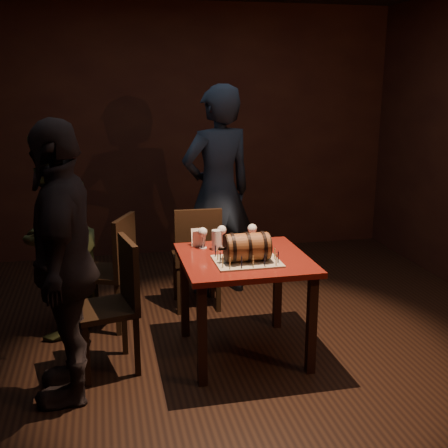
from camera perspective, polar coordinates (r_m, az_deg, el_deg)
The scene contains 16 objects.
room_shell at distance 3.98m, azimuth -0.04°, elevation 6.10°, with size 5.04×5.04×2.80m.
pub_table at distance 4.05m, azimuth 2.06°, elevation -4.84°, with size 0.90×0.90×0.75m.
cake_board at distance 3.90m, azimuth 2.34°, elevation -3.80°, with size 0.45×0.35×0.01m, color #A79D86.
barrel_cake at distance 3.87m, azimuth 2.35°, elevation -2.35°, with size 0.36×0.21×0.21m.
birthday_candles at distance 3.89m, azimuth 2.35°, elevation -3.15°, with size 0.40×0.30×0.09m.
wine_glass_left at distance 4.18m, azimuth -2.18°, elevation -0.94°, with size 0.07×0.07×0.16m.
wine_glass_mid at distance 4.24m, azimuth -0.23°, elevation -0.72°, with size 0.07×0.07×0.16m.
wine_glass_right at distance 4.29m, azimuth 2.89°, elevation -0.56°, with size 0.07×0.07×0.16m.
pint_of_ale at distance 4.16m, azimuth -0.76°, elevation -1.67°, with size 0.07×0.07×0.15m.
menu_card at distance 4.25m, azimuth -2.61°, elevation -1.45°, with size 0.10×0.05×0.13m, color white, non-canonical shape.
chair_back at distance 4.87m, azimuth -2.74°, elevation -2.93°, with size 0.42×0.42×0.93m.
chair_left_rear at distance 4.63m, azimuth -11.13°, elevation -4.14°, with size 0.53×0.53×0.93m.
chair_left_front at distance 3.97m, azimuth -10.93°, elevation -7.37°, with size 0.47×0.47×0.93m.
person_back at distance 5.15m, azimuth -0.64°, elevation 3.22°, with size 0.71×0.47×1.94m, color #182130.
person_left_rear at distance 4.55m, azimuth -16.86°, elevation -1.00°, with size 0.79×0.62×1.63m, color #394020.
person_left_front at distance 3.58m, azimuth -15.95°, elevation -3.86°, with size 1.04×0.43×1.77m, color black.
Camera 1 is at (-0.84, -3.84, 1.98)m, focal length 45.00 mm.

